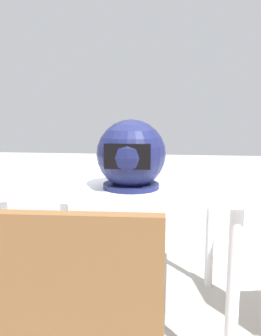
{
  "coord_description": "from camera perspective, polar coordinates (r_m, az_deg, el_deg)",
  "views": [
    {
      "loc": [
        -0.21,
        1.67,
        1.08
      ],
      "look_at": [
        -0.01,
        -0.08,
        0.79
      ],
      "focal_mm": 37.27,
      "sensor_mm": 36.0,
      "label": 1
    }
  ],
  "objects": [
    {
      "name": "pizza_plate",
      "position": [
        1.87,
        0.47,
        -0.02
      ],
      "size": [
        0.29,
        0.29,
        0.01
      ],
      "primitive_type": "cylinder",
      "color": "white",
      "rests_on": "dining_table"
    },
    {
      "name": "motorcycle_helmet",
      "position": [
        1.39,
        0.1,
        2.03
      ],
      "size": [
        0.28,
        0.28,
        0.28
      ],
      "color": "#191E4C",
      "rests_on": "dining_table"
    },
    {
      "name": "dining_table",
      "position": [
        1.73,
        -0.51,
        -4.17
      ],
      "size": [
        1.03,
        0.92,
        0.77
      ],
      "color": "white",
      "rests_on": "ground"
    },
    {
      "name": "pizza",
      "position": [
        1.86,
        0.53,
        0.54
      ],
      "size": [
        0.23,
        0.23,
        0.06
      ],
      "color": "tan",
      "rests_on": "pizza_plate"
    },
    {
      "name": "drinking_glass",
      "position": [
        1.66,
        -0.77,
        0.73
      ],
      "size": [
        0.07,
        0.07,
        0.12
      ],
      "primitive_type": "cylinder",
      "color": "silver",
      "rests_on": "dining_table"
    },
    {
      "name": "ground_plane",
      "position": [
        2.0,
        -0.48,
        -23.32
      ],
      "size": [
        14.0,
        14.0,
        0.0
      ],
      "primitive_type": "plane",
      "color": "#B2ADA3"
    }
  ]
}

